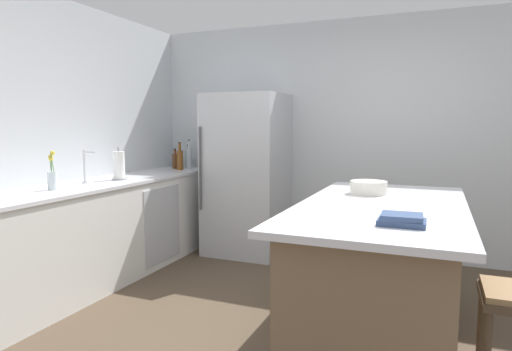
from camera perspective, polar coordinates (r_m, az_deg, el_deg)
ground_plane at (r=3.17m, az=5.67°, el=-20.71°), size 7.20×7.20×0.00m
wall_rear at (r=5.02m, az=13.31°, el=4.65°), size 6.00×0.10×2.60m
wall_left at (r=4.23m, az=-27.87°, el=3.76°), size 0.10×6.00×2.60m
counter_run_left at (r=4.48m, az=-18.24°, el=-6.48°), size 0.68×3.03×0.93m
kitchen_island at (r=3.12m, az=15.77°, el=-11.95°), size 1.04×2.04×0.93m
refrigerator at (r=4.97m, az=-1.18°, el=0.14°), size 0.83×0.79×1.79m
sink_faucet at (r=4.24m, az=-21.24°, el=1.17°), size 0.15×0.05×0.30m
flower_vase at (r=3.90m, az=-24.92°, el=-0.20°), size 0.08×0.08×0.32m
paper_towel_roll at (r=4.41m, az=-17.35°, el=1.20°), size 0.14×0.14×0.31m
gin_bottle at (r=5.51m, az=-8.78°, el=2.16°), size 0.08×0.08×0.28m
soda_bottle at (r=5.40m, az=-8.68°, el=2.33°), size 0.07×0.07×0.35m
syrup_bottle at (r=5.39m, az=-10.44°, el=1.91°), size 0.07×0.07×0.24m
whiskey_bottle at (r=5.24m, az=-9.84°, el=2.11°), size 0.07×0.07×0.33m
cookbook_stack at (r=2.40m, az=18.39°, el=-5.47°), size 0.24×0.18×0.06m
mixing_bowl at (r=3.40m, az=14.38°, el=-1.52°), size 0.27×0.27×0.10m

